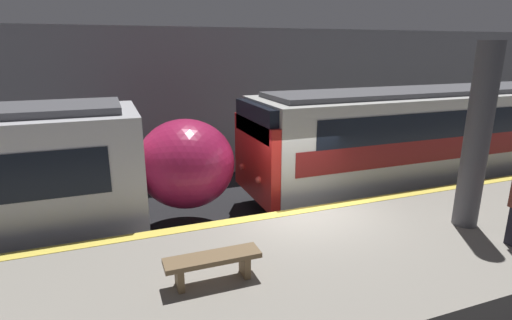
{
  "coord_description": "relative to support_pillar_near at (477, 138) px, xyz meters",
  "views": [
    {
      "loc": [
        -3.99,
        -7.57,
        4.58
      ],
      "look_at": [
        -0.81,
        0.81,
        2.03
      ],
      "focal_mm": 28.0,
      "sensor_mm": 36.0,
      "label": 1
    }
  ],
  "objects": [
    {
      "name": "train_boxy",
      "position": [
        5.86,
        3.98,
        -1.13
      ],
      "size": [
        18.34,
        2.86,
        3.36
      ],
      "color": "black",
      "rests_on": "ground"
    },
    {
      "name": "platform_bench",
      "position": [
        -5.44,
        -0.21,
        -1.5
      ],
      "size": [
        1.5,
        0.4,
        0.45
      ],
      "color": "brown",
      "rests_on": "platform"
    },
    {
      "name": "support_pillar_near",
      "position": [
        0.0,
        0.0,
        0.0
      ],
      "size": [
        0.48,
        0.48,
        3.67
      ],
      "color": "#56565B",
      "rests_on": "platform"
    },
    {
      "name": "ground_plane",
      "position": [
        -2.77,
        1.96,
        -2.86
      ],
      "size": [
        120.0,
        120.0,
        0.0
      ],
      "primitive_type": "plane",
      "color": "black"
    },
    {
      "name": "platform",
      "position": [
        -2.77,
        -0.08,
        -2.35
      ],
      "size": [
        40.0,
        4.09,
        1.03
      ],
      "color": "gray",
      "rests_on": "ground"
    },
    {
      "name": "station_rear_barrier",
      "position": [
        -2.77,
        8.29,
        -0.24
      ],
      "size": [
        50.0,
        0.15,
        5.23
      ],
      "color": "gray",
      "rests_on": "ground"
    }
  ]
}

